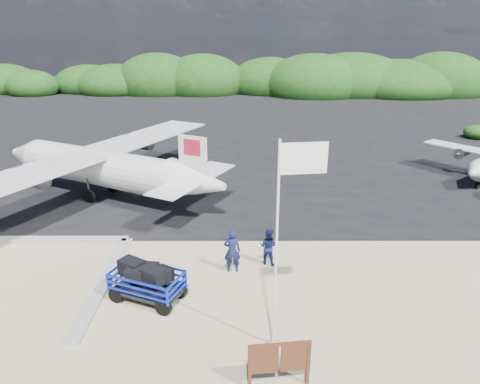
{
  "coord_description": "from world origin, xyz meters",
  "views": [
    {
      "loc": [
        0.67,
        -12.58,
        9.06
      ],
      "look_at": [
        0.68,
        5.94,
        2.06
      ],
      "focal_mm": 32.0,
      "sensor_mm": 36.0,
      "label": 1
    }
  ],
  "objects": [
    {
      "name": "aircraft_small",
      "position": [
        -10.31,
        30.41,
        0.0
      ],
      "size": [
        10.72,
        10.72,
        2.74
      ],
      "primitive_type": null,
      "rotation": [
        0.0,
        0.0,
        3.82
      ],
      "color": "#B2B2B2",
      "rests_on": "ground"
    },
    {
      "name": "ground",
      "position": [
        0.0,
        0.0,
        0.0
      ],
      "size": [
        160.0,
        160.0,
        0.0
      ],
      "primitive_type": "plane",
      "color": "beige"
    },
    {
      "name": "flagpole",
      "position": [
        1.7,
        -1.94,
        0.0
      ],
      "size": [
        1.36,
        0.7,
        6.49
      ],
      "primitive_type": null,
      "rotation": [
        0.0,
        0.0,
        0.13
      ],
      "color": "white",
      "rests_on": "ground"
    },
    {
      "name": "crew_b",
      "position": [
        1.83,
        3.0,
        0.78
      ],
      "size": [
        0.93,
        0.84,
        1.56
      ],
      "primitive_type": "imported",
      "rotation": [
        0.0,
        0.0,
        2.74
      ],
      "color": "#121A45",
      "rests_on": "ground"
    },
    {
      "name": "crew_a",
      "position": [
        0.37,
        2.38,
        0.92
      ],
      "size": [
        0.67,
        0.45,
        1.84
      ],
      "primitive_type": "imported",
      "rotation": [
        0.0,
        0.0,
        3.13
      ],
      "color": "#121A45",
      "rests_on": "ground"
    },
    {
      "name": "baggage_cart",
      "position": [
        -2.61,
        0.44,
        0.0
      ],
      "size": [
        3.09,
        2.46,
        1.35
      ],
      "primitive_type": null,
      "rotation": [
        0.0,
        0.0,
        -0.39
      ],
      "color": "#0D25CB",
      "rests_on": "ground"
    },
    {
      "name": "asphalt_apron",
      "position": [
        0.0,
        30.0,
        0.0
      ],
      "size": [
        90.0,
        50.0,
        0.04
      ],
      "primitive_type": null,
      "color": "#B2B2B2",
      "rests_on": "ground"
    },
    {
      "name": "aircraft_large",
      "position": [
        18.19,
        20.46,
        0.0
      ],
      "size": [
        24.62,
        24.62,
        5.49
      ],
      "primitive_type": null,
      "rotation": [
        0.0,
        0.0,
        2.67
      ],
      "color": "#B2B2B2",
      "rests_on": "ground"
    },
    {
      "name": "vegetation_band",
      "position": [
        0.0,
        55.0,
        0.0
      ],
      "size": [
        124.0,
        8.0,
        4.4
      ],
      "primitive_type": null,
      "color": "#B2B2B2",
      "rests_on": "ground"
    }
  ]
}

